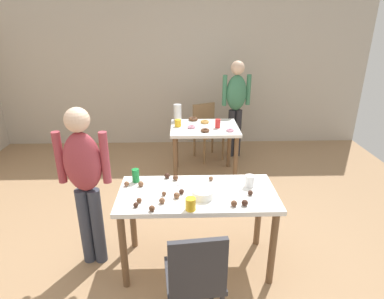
{
  "coord_description": "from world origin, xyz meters",
  "views": [
    {
      "loc": [
        0.01,
        -2.46,
        2.12
      ],
      "look_at": [
        0.1,
        0.56,
        0.9
      ],
      "focal_mm": 30.27,
      "sensor_mm": 36.0,
      "label": 1
    }
  ],
  "objects_px": {
    "soda_can": "(136,175)",
    "person_adult_far": "(236,101)",
    "chair_near_table": "(196,276)",
    "mixing_bowl": "(203,194)",
    "person_girl_near": "(85,176)",
    "dining_table_far": "(204,135)",
    "chair_far_table": "(207,128)",
    "dining_table_near": "(197,203)",
    "pitcher_far": "(178,113)"
  },
  "relations": [
    {
      "from": "chair_near_table",
      "to": "person_adult_far",
      "type": "xyz_separation_m",
      "value": [
        0.77,
        3.24,
        0.43
      ]
    },
    {
      "from": "chair_near_table",
      "to": "soda_can",
      "type": "relative_size",
      "value": 7.13
    },
    {
      "from": "dining_table_near",
      "to": "person_girl_near",
      "type": "bearing_deg",
      "value": 176.02
    },
    {
      "from": "chair_near_table",
      "to": "dining_table_far",
      "type": "bearing_deg",
      "value": 84.89
    },
    {
      "from": "chair_far_table",
      "to": "chair_near_table",
      "type": "bearing_deg",
      "value": -95.51
    },
    {
      "from": "dining_table_far",
      "to": "person_adult_far",
      "type": "bearing_deg",
      "value": 53.62
    },
    {
      "from": "person_girl_near",
      "to": "mixing_bowl",
      "type": "relative_size",
      "value": 8.17
    },
    {
      "from": "dining_table_near",
      "to": "pitcher_far",
      "type": "height_order",
      "value": "pitcher_far"
    },
    {
      "from": "person_adult_far",
      "to": "mixing_bowl",
      "type": "bearing_deg",
      "value": -104.54
    },
    {
      "from": "person_girl_near",
      "to": "dining_table_far",
      "type": "bearing_deg",
      "value": 56.85
    },
    {
      "from": "chair_near_table",
      "to": "chair_far_table",
      "type": "relative_size",
      "value": 1.0
    },
    {
      "from": "chair_far_table",
      "to": "mixing_bowl",
      "type": "distance_m",
      "value": 2.63
    },
    {
      "from": "dining_table_near",
      "to": "pitcher_far",
      "type": "bearing_deg",
      "value": 95.17
    },
    {
      "from": "pitcher_far",
      "to": "dining_table_far",
      "type": "bearing_deg",
      "value": -37.97
    },
    {
      "from": "soda_can",
      "to": "pitcher_far",
      "type": "xyz_separation_m",
      "value": [
        0.36,
        1.88,
        0.06
      ]
    },
    {
      "from": "dining_table_far",
      "to": "person_adult_far",
      "type": "relative_size",
      "value": 0.6
    },
    {
      "from": "dining_table_near",
      "to": "chair_near_table",
      "type": "relative_size",
      "value": 1.55
    },
    {
      "from": "person_girl_near",
      "to": "soda_can",
      "type": "xyz_separation_m",
      "value": [
        0.41,
        0.15,
        -0.08
      ]
    },
    {
      "from": "soda_can",
      "to": "person_adult_far",
      "type": "bearing_deg",
      "value": 61.35
    },
    {
      "from": "chair_near_table",
      "to": "mixing_bowl",
      "type": "height_order",
      "value": "chair_near_table"
    },
    {
      "from": "dining_table_near",
      "to": "mixing_bowl",
      "type": "relative_size",
      "value": 7.43
    },
    {
      "from": "chair_far_table",
      "to": "person_girl_near",
      "type": "height_order",
      "value": "person_girl_near"
    },
    {
      "from": "dining_table_near",
      "to": "soda_can",
      "type": "bearing_deg",
      "value": 158.68
    },
    {
      "from": "dining_table_far",
      "to": "dining_table_near",
      "type": "bearing_deg",
      "value": -95.71
    },
    {
      "from": "mixing_bowl",
      "to": "pitcher_far",
      "type": "height_order",
      "value": "pitcher_far"
    },
    {
      "from": "dining_table_near",
      "to": "chair_near_table",
      "type": "bearing_deg",
      "value": -93.56
    },
    {
      "from": "dining_table_near",
      "to": "soda_can",
      "type": "xyz_separation_m",
      "value": [
        -0.55,
        0.21,
        0.17
      ]
    },
    {
      "from": "dining_table_far",
      "to": "soda_can",
      "type": "relative_size",
      "value": 7.56
    },
    {
      "from": "chair_near_table",
      "to": "dining_table_near",
      "type": "bearing_deg",
      "value": 86.44
    },
    {
      "from": "mixing_bowl",
      "to": "chair_near_table",
      "type": "bearing_deg",
      "value": -97.9
    },
    {
      "from": "person_adult_far",
      "to": "chair_near_table",
      "type": "bearing_deg",
      "value": -103.31
    },
    {
      "from": "dining_table_near",
      "to": "soda_can",
      "type": "relative_size",
      "value": 11.06
    },
    {
      "from": "chair_far_table",
      "to": "soda_can",
      "type": "relative_size",
      "value": 7.13
    },
    {
      "from": "pitcher_far",
      "to": "chair_far_table",
      "type": "bearing_deg",
      "value": 43.27
    },
    {
      "from": "dining_table_far",
      "to": "person_adult_far",
      "type": "xyz_separation_m",
      "value": [
        0.54,
        0.74,
        0.3
      ]
    },
    {
      "from": "dining_table_near",
      "to": "dining_table_far",
      "type": "xyz_separation_m",
      "value": [
        0.18,
        1.8,
        -0.02
      ]
    },
    {
      "from": "soda_can",
      "to": "mixing_bowl",
      "type": "bearing_deg",
      "value": -26.91
    },
    {
      "from": "dining_table_far",
      "to": "person_girl_near",
      "type": "height_order",
      "value": "person_girl_near"
    },
    {
      "from": "dining_table_far",
      "to": "mixing_bowl",
      "type": "distance_m",
      "value": 1.9
    },
    {
      "from": "dining_table_far",
      "to": "chair_near_table",
      "type": "xyz_separation_m",
      "value": [
        -0.22,
        -2.5,
        -0.13
      ]
    },
    {
      "from": "person_adult_far",
      "to": "soda_can",
      "type": "bearing_deg",
      "value": -118.65
    },
    {
      "from": "dining_table_near",
      "to": "pitcher_far",
      "type": "xyz_separation_m",
      "value": [
        -0.19,
        2.09,
        0.23
      ]
    },
    {
      "from": "pitcher_far",
      "to": "soda_can",
      "type": "bearing_deg",
      "value": -100.8
    },
    {
      "from": "chair_near_table",
      "to": "person_girl_near",
      "type": "height_order",
      "value": "person_girl_near"
    },
    {
      "from": "mixing_bowl",
      "to": "chair_far_table",
      "type": "bearing_deg",
      "value": 85.06
    },
    {
      "from": "dining_table_far",
      "to": "pitcher_far",
      "type": "relative_size",
      "value": 3.84
    },
    {
      "from": "person_girl_near",
      "to": "soda_can",
      "type": "distance_m",
      "value": 0.44
    },
    {
      "from": "chair_near_table",
      "to": "person_girl_near",
      "type": "distance_m",
      "value": 1.25
    },
    {
      "from": "dining_table_far",
      "to": "mixing_bowl",
      "type": "xyz_separation_m",
      "value": [
        -0.14,
        -1.89,
        0.16
      ]
    },
    {
      "from": "chair_far_table",
      "to": "mixing_bowl",
      "type": "height_order",
      "value": "chair_far_table"
    }
  ]
}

